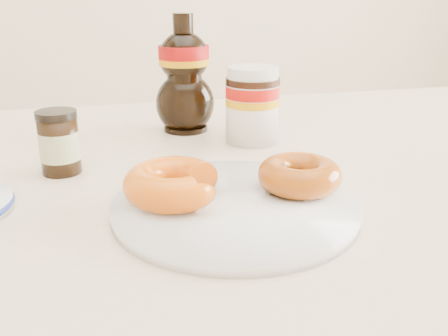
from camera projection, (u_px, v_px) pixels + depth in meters
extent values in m
cube|color=beige|center=(235.00, 181.00, 0.70)|extent=(1.40, 0.90, 0.04)
cylinder|color=#C6B28C|center=(424.00, 243.00, 1.31)|extent=(0.06, 0.06, 0.71)
cylinder|color=white|center=(235.00, 206.00, 0.56)|extent=(0.27, 0.27, 0.01)
torus|color=white|center=(235.00, 206.00, 0.56)|extent=(0.27, 0.27, 0.01)
torus|color=#F85F0E|center=(173.00, 184.00, 0.55)|extent=(0.14, 0.14, 0.04)
torus|color=#914409|center=(299.00, 175.00, 0.58)|extent=(0.11, 0.11, 0.03)
cylinder|color=white|center=(252.00, 111.00, 0.80)|extent=(0.08, 0.08, 0.10)
cylinder|color=#9C0C05|center=(252.00, 91.00, 0.79)|extent=(0.09, 0.09, 0.02)
cylinder|color=#D89905|center=(252.00, 101.00, 0.79)|extent=(0.09, 0.09, 0.01)
cylinder|color=black|center=(253.00, 81.00, 0.78)|extent=(0.09, 0.09, 0.01)
cylinder|color=white|center=(253.00, 73.00, 0.78)|extent=(0.08, 0.08, 0.02)
cylinder|color=black|center=(59.00, 145.00, 0.67)|extent=(0.05, 0.05, 0.08)
cylinder|color=beige|center=(59.00, 145.00, 0.67)|extent=(0.05, 0.05, 0.04)
cylinder|color=black|center=(56.00, 114.00, 0.65)|extent=(0.05, 0.05, 0.01)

